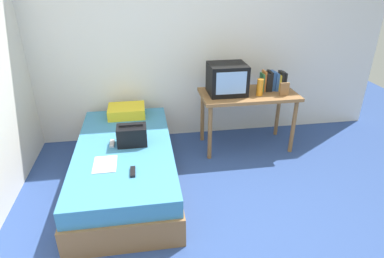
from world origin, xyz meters
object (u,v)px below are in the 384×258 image
at_px(water_bottle, 260,87).
at_px(picture_frame, 284,89).
at_px(magazine, 105,164).
at_px(bed, 126,165).
at_px(desk, 248,100).
at_px(remote_silver, 112,143).
at_px(pillow, 127,111).
at_px(book_row, 273,81).
at_px(remote_dark, 133,172).
at_px(handbag, 132,135).
at_px(tv, 227,79).

relative_size(water_bottle, picture_frame, 1.28).
height_order(picture_frame, magazine, picture_frame).
distance_m(bed, desk, 1.67).
bearing_deg(picture_frame, magazine, -159.03).
distance_m(bed, remote_silver, 0.27).
distance_m(bed, pillow, 0.83).
xyz_separation_m(book_row, pillow, (-1.80, 0.11, -0.33)).
bearing_deg(book_row, remote_dark, -145.68).
relative_size(magazine, remote_dark, 1.86).
height_order(desk, book_row, book_row).
height_order(book_row, picture_frame, book_row).
bearing_deg(remote_silver, handbag, -6.58).
xyz_separation_m(tv, handbag, (-1.14, -0.60, -0.35)).
bearing_deg(magazine, remote_silver, 83.82).
relative_size(book_row, handbag, 1.01).
relative_size(picture_frame, pillow, 0.35).
height_order(magazine, remote_dark, remote_dark).
distance_m(picture_frame, magazine, 2.21).
distance_m(desk, magazine, 1.91).
xyz_separation_m(book_row, handbag, (-1.73, -0.64, -0.29)).
distance_m(magazine, remote_silver, 0.39).
distance_m(handbag, remote_dark, 0.55).
bearing_deg(pillow, desk, -6.74).
height_order(bed, pillow, pillow).
relative_size(bed, picture_frame, 12.85).
distance_m(book_row, remote_silver, 2.07).
bearing_deg(pillow, tv, -7.09).
height_order(tv, book_row, tv).
height_order(book_row, remote_dark, book_row).
bearing_deg(magazine, pillow, 80.82).
height_order(water_bottle, remote_dark, water_bottle).
bearing_deg(magazine, handbag, 55.30).
relative_size(tv, remote_silver, 3.06).
distance_m(tv, book_row, 0.60).
bearing_deg(bed, magazine, -115.82).
height_order(pillow, magazine, pillow).
height_order(book_row, handbag, book_row).
bearing_deg(pillow, remote_silver, -100.78).
distance_m(desk, remote_silver, 1.72).
xyz_separation_m(water_bottle, handbag, (-1.51, -0.47, -0.27)).
relative_size(handbag, remote_silver, 2.08).
distance_m(picture_frame, pillow, 1.91).
xyz_separation_m(book_row, remote_silver, (-1.94, -0.61, -0.38)).
xyz_separation_m(water_bottle, remote_dark, (-1.50, -1.01, -0.36)).
distance_m(bed, magazine, 0.44).
xyz_separation_m(tv, water_bottle, (0.37, -0.12, -0.08)).
xyz_separation_m(magazine, remote_dark, (0.26, -0.18, 0.01)).
bearing_deg(water_bottle, remote_dark, -146.04).
distance_m(tv, remote_dark, 1.66).
distance_m(tv, picture_frame, 0.68).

